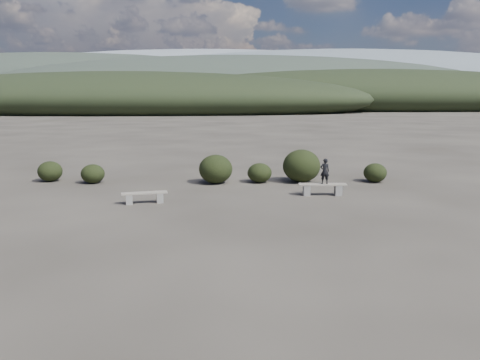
{
  "coord_description": "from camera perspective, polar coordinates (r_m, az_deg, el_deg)",
  "views": [
    {
      "loc": [
        0.43,
        -12.68,
        4.11
      ],
      "look_at": [
        0.47,
        3.5,
        1.1
      ],
      "focal_mm": 35.0,
      "sensor_mm": 36.0,
      "label": 1
    }
  ],
  "objects": [
    {
      "name": "shrub_b",
      "position": [
        21.58,
        -2.98,
        1.34
      ],
      "size": [
        1.55,
        1.55,
        1.33
      ],
      "primitive_type": "ellipsoid",
      "color": "black",
      "rests_on": "ground"
    },
    {
      "name": "shrub_d",
      "position": [
        22.04,
        7.51,
        1.72
      ],
      "size": [
        1.75,
        1.75,
        1.53
      ],
      "primitive_type": "ellipsoid",
      "color": "black",
      "rests_on": "ground"
    },
    {
      "name": "ground",
      "position": [
        13.34,
        -2.0,
        -7.42
      ],
      "size": [
        1200.0,
        1200.0,
        0.0
      ],
      "primitive_type": "plane",
      "color": "#332D27",
      "rests_on": "ground"
    },
    {
      "name": "bench_right",
      "position": [
        19.34,
        10.02,
        -1.01
      ],
      "size": [
        1.93,
        0.42,
        0.48
      ],
      "rotation": [
        0.0,
        0.0,
        -0.01
      ],
      "color": "gray",
      "rests_on": "ground"
    },
    {
      "name": "shrub_f",
      "position": [
        23.83,
        -22.14,
        0.99
      ],
      "size": [
        1.13,
        1.13,
        0.95
      ],
      "primitive_type": "ellipsoid",
      "color": "black",
      "rests_on": "ground"
    },
    {
      "name": "mountain_ridges",
      "position": [
        351.89,
        -1.48,
        11.64
      ],
      "size": [
        500.0,
        400.0,
        56.0
      ],
      "color": "black",
      "rests_on": "ground"
    },
    {
      "name": "bench_left",
      "position": [
        18.04,
        -11.56,
        -2.0
      ],
      "size": [
        1.75,
        0.76,
        0.43
      ],
      "rotation": [
        0.0,
        0.0,
        0.25
      ],
      "color": "gray",
      "rests_on": "ground"
    },
    {
      "name": "seated_person",
      "position": [
        19.23,
        10.29,
        1.07
      ],
      "size": [
        0.4,
        0.28,
        1.04
      ],
      "primitive_type": "imported",
      "rotation": [
        0.0,
        0.0,
        3.23
      ],
      "color": "black",
      "rests_on": "bench_right"
    },
    {
      "name": "shrub_e",
      "position": [
        22.77,
        16.15,
        0.86
      ],
      "size": [
        1.07,
        1.07,
        0.89
      ],
      "primitive_type": "ellipsoid",
      "color": "black",
      "rests_on": "ground"
    },
    {
      "name": "shrub_c",
      "position": [
        21.8,
        2.4,
        0.88
      ],
      "size": [
        1.14,
        1.14,
        0.91
      ],
      "primitive_type": "ellipsoid",
      "color": "black",
      "rests_on": "ground"
    },
    {
      "name": "shrub_a",
      "position": [
        22.66,
        -17.51,
        0.73
      ],
      "size": [
        1.08,
        1.08,
        0.88
      ],
      "primitive_type": "ellipsoid",
      "color": "black",
      "rests_on": "ground"
    }
  ]
}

